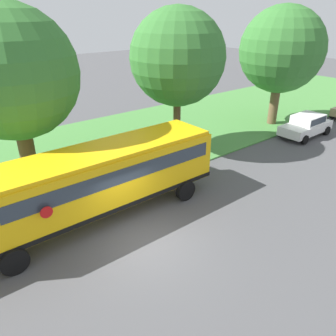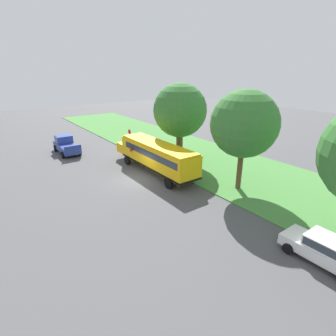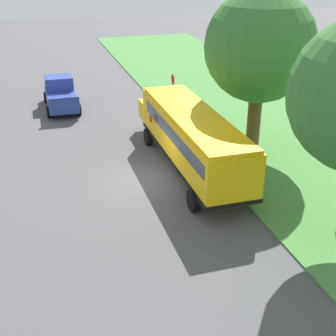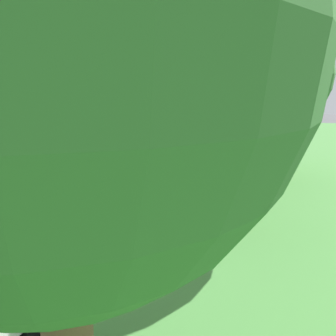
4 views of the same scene
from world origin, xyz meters
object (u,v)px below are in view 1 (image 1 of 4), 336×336
object	(u,v)px
car_white_nearest	(306,124)
oak_tree_roadside_mid	(177,60)
oak_tree_beside_bus	(13,75)
oak_tree_far_end	(282,51)
school_bus	(96,179)

from	to	relation	value
car_white_nearest	oak_tree_roadside_mid	size ratio (longest dim) A/B	0.51
oak_tree_beside_bus	oak_tree_roadside_mid	distance (m)	8.91
oak_tree_far_end	school_bus	bearing A→B (deg)	-79.52
car_white_nearest	oak_tree_beside_bus	xyz separation A→B (m)	(-4.18, -18.13, 4.90)
school_bus	oak_tree_beside_bus	distance (m)	5.86
oak_tree_beside_bus	school_bus	bearing A→B (deg)	18.23
car_white_nearest	oak_tree_roadside_mid	world-z (taller)	oak_tree_roadside_mid
car_white_nearest	oak_tree_far_end	size ratio (longest dim) A/B	0.50
school_bus	oak_tree_roadside_mid	size ratio (longest dim) A/B	1.44
oak_tree_beside_bus	oak_tree_roadside_mid	bearing A→B (deg)	86.45
school_bus	oak_tree_far_end	xyz separation A→B (m)	(-3.18, 17.16, 3.70)
school_bus	car_white_nearest	xyz separation A→B (m)	(-0.02, 16.75, -1.05)
oak_tree_beside_bus	oak_tree_far_end	xyz separation A→B (m)	(1.02, 18.55, -0.15)
oak_tree_roadside_mid	car_white_nearest	bearing A→B (deg)	68.59
school_bus	oak_tree_roadside_mid	distance (m)	9.17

